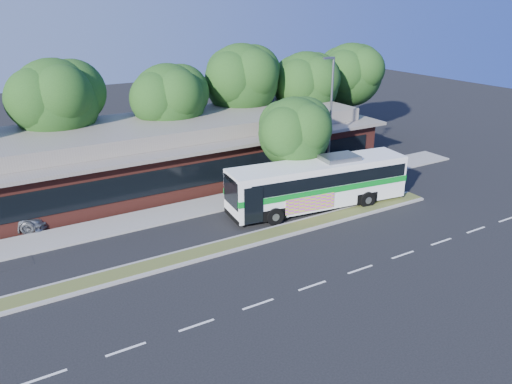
% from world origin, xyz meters
% --- Properties ---
extents(ground, '(120.00, 120.00, 0.00)m').
position_xyz_m(ground, '(0.00, 0.00, 0.00)').
color(ground, black).
rests_on(ground, ground).
extents(median_strip, '(26.00, 1.10, 0.15)m').
position_xyz_m(median_strip, '(0.00, 0.60, 0.07)').
color(median_strip, '#495B26').
rests_on(median_strip, ground).
extents(sidewalk, '(44.00, 2.60, 0.12)m').
position_xyz_m(sidewalk, '(0.00, 6.40, 0.06)').
color(sidewalk, gray).
rests_on(sidewalk, ground).
extents(plaza_building, '(33.20, 11.20, 4.45)m').
position_xyz_m(plaza_building, '(0.00, 12.99, 2.13)').
color(plaza_building, '#5C241D').
rests_on(plaza_building, ground).
extents(lamp_post, '(0.93, 0.18, 9.07)m').
position_xyz_m(lamp_post, '(9.56, 6.00, 4.90)').
color(lamp_post, slate).
rests_on(lamp_post, ground).
extents(tree_bg_b, '(6.69, 6.00, 9.00)m').
position_xyz_m(tree_bg_b, '(-6.57, 16.14, 6.14)').
color(tree_bg_b, black).
rests_on(tree_bg_b, ground).
extents(tree_bg_c, '(6.24, 5.60, 8.26)m').
position_xyz_m(tree_bg_c, '(1.40, 15.13, 5.59)').
color(tree_bg_c, black).
rests_on(tree_bg_c, ground).
extents(tree_bg_d, '(6.91, 6.20, 9.37)m').
position_xyz_m(tree_bg_d, '(8.45, 16.15, 6.42)').
color(tree_bg_d, black).
rests_on(tree_bg_d, ground).
extents(tree_bg_e, '(6.47, 5.80, 8.50)m').
position_xyz_m(tree_bg_e, '(14.42, 15.14, 5.74)').
color(tree_bg_e, black).
rests_on(tree_bg_e, ground).
extents(tree_bg_f, '(6.69, 6.00, 8.92)m').
position_xyz_m(tree_bg_f, '(20.43, 16.14, 6.06)').
color(tree_bg_f, black).
rests_on(tree_bg_f, ground).
extents(transit_bus, '(12.22, 4.05, 3.37)m').
position_xyz_m(transit_bus, '(6.06, 2.49, 1.88)').
color(transit_bus, white).
rests_on(transit_bus, ground).
extents(sedan, '(5.69, 4.00, 1.53)m').
position_xyz_m(sedan, '(-11.96, 9.37, 0.76)').
color(sedan, '#A1A4A7').
rests_on(sedan, ground).
extents(sidewalk_tree, '(5.35, 4.80, 6.78)m').
position_xyz_m(sidewalk_tree, '(6.35, 5.42, 4.49)').
color(sidewalk_tree, black).
rests_on(sidewalk_tree, ground).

